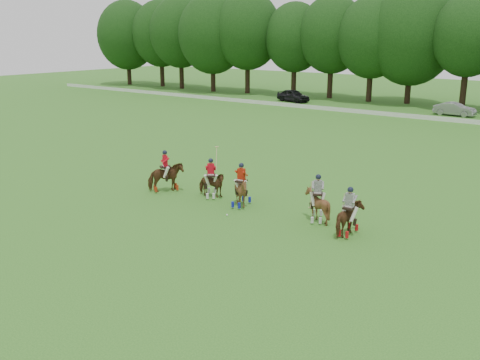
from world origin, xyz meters
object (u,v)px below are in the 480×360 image
Objects in this scene: polo_red_a at (166,177)px; polo_ball at (227,215)px; polo_red_c at (241,191)px; car_left at (293,96)px; car_mid at (455,109)px; polo_stripe_b at (317,204)px; polo_stripe_a at (349,218)px; polo_red_b at (211,184)px.

polo_red_a reaches higher than polo_ball.
polo_red_a reaches higher than polo_red_c.
car_left is at bearing 117.81° from polo_red_c.
polo_stripe_b is at bearing -172.19° from car_mid.
polo_red_c is 1.81m from polo_ball.
car_mid reaches higher than polo_ball.
polo_stripe_a is at bearing -169.45° from car_mid.
polo_red_a reaches higher than car_left.
polo_red_c is 4.14m from polo_stripe_b.
car_mid is at bearing 99.30° from polo_stripe_a.
car_left is 51.09× the size of polo_ball.
car_left is at bearing 122.69° from polo_stripe_b.
polo_red_a is at bearing -166.16° from polo_red_b.
polo_red_a is 1.04× the size of polo_stripe_b.
polo_red_c is (0.22, -38.20, 0.11)m from car_mid.
polo_stripe_b reaches higher than polo_ball.
car_left is 2.05× the size of polo_stripe_b.
polo_red_c is (20.15, -38.20, 0.02)m from car_left.
polo_stripe_b is at bearing 4.71° from polo_red_a.
polo_ball is at bearing -168.48° from polo_stripe_a.
polo_stripe_a is (11.02, -0.05, -0.07)m from polo_red_a.
car_left is at bearing 115.32° from polo_red_b.
polo_red_a is at bearing 174.32° from car_mid.
car_left reaches higher than polo_ball.
car_mid is 46.91× the size of polo_ball.
polo_ball is at bearing -13.12° from polo_red_a.
polo_red_c is at bearing -7.24° from polo_red_b.
car_mid is at bearing -76.26° from car_left.
polo_red_c is (4.91, 0.38, -0.04)m from polo_red_a.
car_left is 2.04× the size of polo_red_c.
car_left is 1.98× the size of polo_red_a.
polo_red_c reaches higher than polo_stripe_b.
polo_red_a is (-4.70, -38.58, 0.15)m from car_mid.
polo_red_b reaches higher than polo_red_a.
polo_red_b is 2.23m from polo_red_c.
polo_red_a is 2.78m from polo_red_b.
polo_ball is at bearing -177.93° from car_mid.
polo_red_a is 5.46m from polo_ball.
car_mid is 39.15m from polo_stripe_a.
polo_stripe_b is (6.34, 0.08, 0.06)m from polo_red_b.
polo_red_c is 1.00× the size of polo_stripe_b.
polo_stripe_a is at bearing 11.52° from polo_ball.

